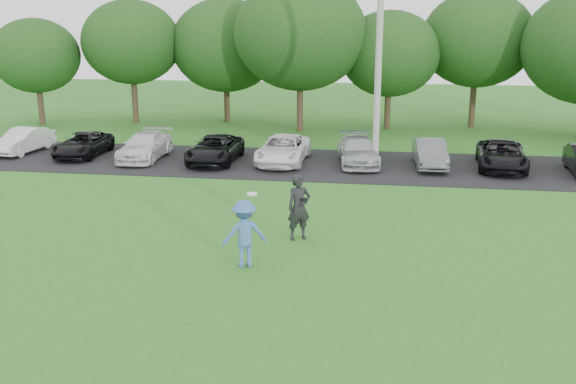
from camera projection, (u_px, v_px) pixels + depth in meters
name	position (u px, v px, depth m)	size (l,w,h in m)	color
ground	(268.00, 277.00, 16.36)	(100.00, 100.00, 0.00)	#28691E
parking_lot	(319.00, 164.00, 28.76)	(32.00, 6.50, 0.03)	black
utility_pole	(379.00, 53.00, 26.81)	(0.28, 0.28, 9.92)	#A3A39D
frisbee_player	(244.00, 233.00, 16.84)	(1.35, 1.09, 2.06)	#3D6CAD
camera_bystander	(299.00, 207.00, 18.90)	(0.86, 0.76, 1.97)	black
parked_cars	(314.00, 151.00, 28.70)	(30.58, 4.90, 1.22)	silver
tree_row	(364.00, 44.00, 36.56)	(42.39, 9.85, 8.64)	#38281C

